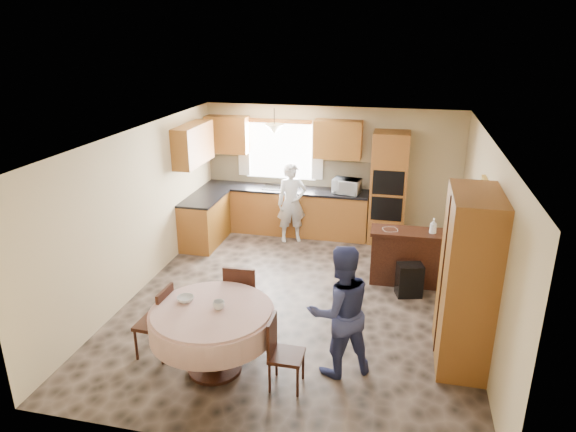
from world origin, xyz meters
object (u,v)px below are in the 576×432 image
(oven_tower, at_px, (388,188))
(dining_table, at_px, (212,323))
(sideboard, at_px, (406,258))
(chair_left, at_px, (159,319))
(chair_back, at_px, (242,296))
(chair_right, at_px, (281,349))
(cupboard, at_px, (467,280))
(person_sink, at_px, (292,203))
(person_dining, at_px, (340,311))

(oven_tower, distance_m, dining_table, 4.91)
(sideboard, bearing_deg, chair_left, -138.59)
(oven_tower, xyz_separation_m, dining_table, (-1.79, -4.56, -0.41))
(chair_back, bearing_deg, sideboard, -139.59)
(oven_tower, xyz_separation_m, chair_right, (-0.95, -4.65, -0.58))
(cupboard, height_order, chair_left, cupboard)
(sideboard, bearing_deg, chair_back, -137.45)
(oven_tower, xyz_separation_m, sideboard, (0.40, -1.70, -0.64))
(chair_right, relative_size, person_sink, 0.56)
(dining_table, relative_size, chair_left, 1.55)
(oven_tower, xyz_separation_m, person_sink, (-1.77, -0.40, -0.30))
(sideboard, distance_m, cupboard, 2.17)
(dining_table, relative_size, chair_right, 1.69)
(cupboard, bearing_deg, oven_tower, 106.32)
(sideboard, distance_m, person_sink, 2.56)
(chair_right, bearing_deg, dining_table, 83.36)
(oven_tower, relative_size, sideboard, 1.82)
(cupboard, distance_m, dining_table, 3.03)
(chair_back, relative_size, person_dining, 0.63)
(chair_left, distance_m, person_dining, 2.22)
(chair_back, bearing_deg, chair_left, 36.23)
(chair_right, bearing_deg, person_sink, 10.69)
(person_sink, bearing_deg, oven_tower, -9.47)
(chair_left, height_order, chair_back, chair_back)
(sideboard, relative_size, chair_right, 1.36)
(chair_right, distance_m, person_sink, 4.34)
(chair_right, bearing_deg, oven_tower, -11.78)
(cupboard, relative_size, chair_left, 2.30)
(dining_table, bearing_deg, chair_left, 169.53)
(chair_right, distance_m, person_dining, 0.81)
(chair_back, height_order, chair_right, chair_back)
(oven_tower, distance_m, chair_back, 4.12)
(oven_tower, xyz_separation_m, chair_back, (-1.70, -3.72, -0.50))
(dining_table, bearing_deg, chair_right, -6.46)
(cupboard, bearing_deg, person_dining, -157.75)
(sideboard, distance_m, chair_back, 2.92)
(sideboard, xyz_separation_m, chair_right, (-1.35, -2.95, 0.06))
(chair_back, height_order, person_dining, person_dining)
(cupboard, height_order, chair_right, cupboard)
(cupboard, distance_m, person_sink, 4.34)
(oven_tower, bearing_deg, dining_table, -111.47)
(sideboard, xyz_separation_m, chair_left, (-2.94, -2.71, 0.10))
(oven_tower, distance_m, person_sink, 1.84)
(sideboard, distance_m, person_dining, 2.67)
(sideboard, relative_size, cupboard, 0.54)
(oven_tower, distance_m, person_dining, 4.26)
(oven_tower, relative_size, chair_right, 2.46)
(cupboard, relative_size, person_sink, 1.41)
(dining_table, relative_size, chair_back, 1.43)
(oven_tower, bearing_deg, chair_back, -114.58)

